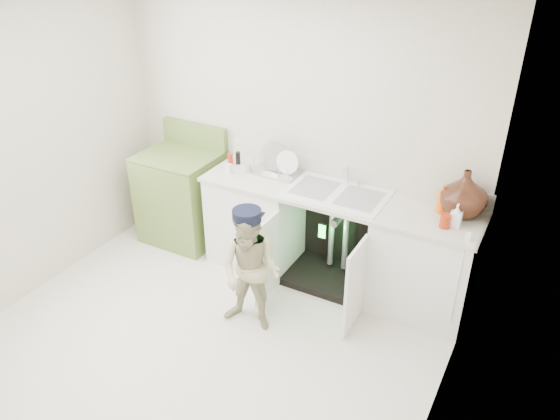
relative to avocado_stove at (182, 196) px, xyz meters
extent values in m
plane|color=beige|center=(1.11, -1.18, -0.48)|extent=(3.50, 3.50, 0.00)
cube|color=beige|center=(1.11, 0.32, 0.77)|extent=(3.50, 2.50, 0.02)
cube|color=beige|center=(1.11, -2.68, 0.77)|extent=(3.50, 2.50, 0.02)
cube|color=beige|center=(-0.64, -1.18, 0.77)|extent=(2.50, 3.00, 0.02)
cube|color=beige|center=(2.86, -1.18, 0.77)|extent=(2.50, 3.00, 0.02)
plane|color=white|center=(1.11, -1.18, 2.02)|extent=(3.50, 3.50, 0.00)
cube|color=white|center=(0.86, 0.02, -0.05)|extent=(0.80, 0.60, 0.86)
cube|color=white|center=(2.46, 0.02, -0.05)|extent=(0.80, 0.60, 0.86)
cube|color=black|center=(1.66, 0.29, -0.05)|extent=(0.80, 0.06, 0.86)
cube|color=black|center=(1.66, 0.02, -0.45)|extent=(0.80, 0.60, 0.06)
cylinder|color=gray|center=(1.59, 0.12, -0.03)|extent=(0.05, 0.05, 0.70)
cylinder|color=gray|center=(1.73, 0.12, -0.03)|extent=(0.05, 0.05, 0.70)
cylinder|color=gray|center=(1.66, 0.07, 0.14)|extent=(0.07, 0.18, 0.07)
cube|color=white|center=(1.26, -0.48, -0.08)|extent=(0.03, 0.40, 0.76)
cube|color=white|center=(2.06, -0.48, -0.08)|extent=(0.02, 0.40, 0.76)
cube|color=silver|center=(1.66, 0.02, 0.41)|extent=(2.44, 0.64, 0.03)
cube|color=silver|center=(1.66, 0.31, 0.50)|extent=(2.44, 0.02, 0.15)
cube|color=white|center=(1.66, 0.02, 0.42)|extent=(0.85, 0.55, 0.02)
cube|color=gray|center=(1.46, 0.02, 0.43)|extent=(0.34, 0.40, 0.01)
cube|color=gray|center=(1.87, 0.02, 0.43)|extent=(0.34, 0.40, 0.01)
cylinder|color=silver|center=(1.66, 0.24, 0.51)|extent=(0.03, 0.03, 0.17)
cylinder|color=silver|center=(1.66, 0.18, 0.59)|extent=(0.02, 0.14, 0.02)
cylinder|color=silver|center=(1.77, 0.24, 0.46)|extent=(0.04, 0.04, 0.06)
cylinder|color=white|center=(2.79, -0.29, 0.07)|extent=(0.01, 0.01, 0.70)
cube|color=white|center=(2.79, -0.20, 0.45)|extent=(0.04, 0.02, 0.06)
cube|color=silver|center=(1.00, 0.14, 0.43)|extent=(0.44, 0.29, 0.02)
cylinder|color=silver|center=(0.97, 0.16, 0.51)|extent=(0.27, 0.10, 0.27)
cylinder|color=white|center=(1.12, 0.14, 0.50)|extent=(0.22, 0.06, 0.21)
cylinder|color=silver|center=(0.83, 0.04, 0.51)|extent=(0.01, 0.01, 0.13)
cylinder|color=silver|center=(0.92, 0.04, 0.51)|extent=(0.01, 0.01, 0.13)
cylinder|color=silver|center=(1.00, 0.04, 0.51)|extent=(0.01, 0.01, 0.13)
cylinder|color=silver|center=(1.09, 0.04, 0.51)|extent=(0.01, 0.01, 0.13)
cylinder|color=silver|center=(1.18, 0.04, 0.51)|extent=(0.01, 0.01, 0.13)
imported|color=#4C2E15|center=(2.66, 0.16, 0.61)|extent=(0.36, 0.36, 0.38)
imported|color=orange|center=(2.51, 0.12, 0.54)|extent=(0.09, 0.09, 0.24)
imported|color=white|center=(2.66, -0.04, 0.52)|extent=(0.08, 0.08, 0.18)
cylinder|color=#A22A0D|center=(2.60, -0.10, 0.48)|extent=(0.08, 0.08, 0.11)
cylinder|color=#B3220F|center=(0.54, 0.10, 0.47)|extent=(0.05, 0.05, 0.10)
cylinder|color=tan|center=(0.79, 0.02, 0.46)|extent=(0.06, 0.06, 0.08)
cylinder|color=black|center=(0.60, 0.14, 0.48)|extent=(0.04, 0.04, 0.12)
cube|color=silver|center=(0.64, -0.08, 0.47)|extent=(0.05, 0.05, 0.09)
cube|color=olive|center=(0.00, -0.01, -0.03)|extent=(0.74, 0.65, 0.90)
cube|color=olive|center=(0.00, -0.01, 0.44)|extent=(0.74, 0.65, 0.02)
cube|color=olive|center=(0.00, 0.28, 0.56)|extent=(0.74, 0.06, 0.23)
cylinder|color=black|center=(-0.19, -0.17, 0.43)|extent=(0.17, 0.17, 0.02)
cylinder|color=silver|center=(-0.19, -0.17, 0.44)|extent=(0.20, 0.20, 0.01)
cylinder|color=black|center=(-0.19, 0.15, 0.43)|extent=(0.17, 0.17, 0.02)
cylinder|color=silver|center=(-0.19, 0.15, 0.44)|extent=(0.20, 0.20, 0.01)
cylinder|color=black|center=(0.19, -0.17, 0.43)|extent=(0.17, 0.17, 0.02)
cylinder|color=silver|center=(0.19, -0.17, 0.44)|extent=(0.20, 0.20, 0.01)
cylinder|color=black|center=(0.19, 0.15, 0.43)|extent=(0.17, 0.17, 0.02)
cylinder|color=silver|center=(0.19, 0.15, 0.44)|extent=(0.20, 0.20, 0.01)
imported|color=beige|center=(1.33, -0.85, 0.05)|extent=(0.55, 0.44, 1.05)
cylinder|color=black|center=(1.33, -0.85, 0.54)|extent=(0.24, 0.24, 0.09)
cube|color=black|center=(1.32, -0.75, 0.51)|extent=(0.18, 0.11, 0.01)
cube|color=black|center=(1.69, -0.32, 0.24)|extent=(0.07, 0.01, 0.14)
cube|color=#26F23F|center=(1.69, -0.33, 0.24)|extent=(0.06, 0.00, 0.12)
camera|label=1|loc=(3.20, -3.81, 2.55)|focal=35.00mm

